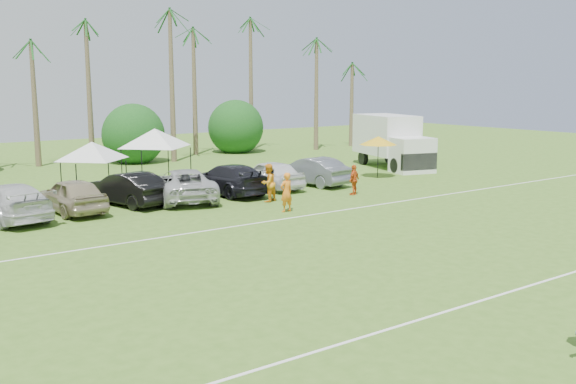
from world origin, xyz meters
TOP-DOWN VIEW (x-y plane):
  - ground at (0.00, 0.00)m, footprint 120.00×120.00m
  - field_lines at (0.00, 8.00)m, footprint 80.00×12.10m
  - palm_tree_5 at (0.00, 38.00)m, footprint 2.40×2.40m
  - palm_tree_6 at (4.00, 38.00)m, footprint 2.40×2.40m
  - palm_tree_7 at (8.00, 38.00)m, footprint 2.40×2.40m
  - palm_tree_8 at (13.00, 38.00)m, footprint 2.40×2.40m
  - palm_tree_9 at (18.00, 38.00)m, footprint 2.40×2.40m
  - palm_tree_10 at (23.00, 38.00)m, footprint 2.40×2.40m
  - palm_tree_11 at (27.00, 38.00)m, footprint 2.40×2.40m
  - bush_tree_2 at (6.00, 39.00)m, footprint 4.00×4.00m
  - bush_tree_3 at (16.00, 39.00)m, footprint 4.00×4.00m
  - sideline_player_a at (4.50, 15.28)m, footprint 0.71×0.50m
  - sideline_player_b at (5.25, 17.90)m, footprint 1.13×1.00m
  - sideline_player_c at (10.13, 16.88)m, footprint 1.04×0.73m
  - box_truck at (19.75, 23.71)m, footprint 4.39×7.58m
  - canopy_tent_left at (-1.22, 25.15)m, footprint 4.12×4.12m
  - canopy_tent_right at (3.19, 26.91)m, footprint 4.72×4.72m
  - market_umbrella at (15.57, 20.77)m, footprint 2.36×2.36m
  - parked_car_3 at (-6.50, 20.82)m, footprint 3.10×5.91m
  - parked_car_4 at (-3.69, 20.93)m, footprint 2.24×4.91m
  - parked_car_5 at (-0.87, 21.27)m, footprint 2.89×5.23m
  - parked_car_6 at (1.95, 20.75)m, footprint 4.32×6.42m
  - parked_car_7 at (4.76, 21.02)m, footprint 2.56×5.74m
  - parked_car_8 at (7.58, 21.18)m, footprint 2.01×4.83m
  - parked_car_9 at (10.40, 20.93)m, footprint 2.39×5.15m

SIDE VIEW (x-z plane):
  - ground at x=0.00m, z-range 0.00..0.00m
  - field_lines at x=0.00m, z-range 0.00..0.01m
  - parked_car_3 at x=-6.50m, z-range 0.00..1.63m
  - parked_car_4 at x=-3.69m, z-range 0.00..1.63m
  - parked_car_5 at x=-0.87m, z-range 0.00..1.63m
  - parked_car_6 at x=1.95m, z-range 0.00..1.63m
  - parked_car_7 at x=4.76m, z-range 0.00..1.63m
  - parked_car_8 at x=7.58m, z-range 0.00..1.63m
  - parked_car_9 at x=10.40m, z-range 0.00..1.63m
  - sideline_player_c at x=10.13m, z-range 0.00..1.64m
  - sideline_player_a at x=4.50m, z-range 0.00..1.86m
  - sideline_player_b at x=5.25m, z-range 0.00..1.94m
  - bush_tree_2 at x=6.00m, z-range -0.20..3.80m
  - bush_tree_3 at x=16.00m, z-range -0.20..3.80m
  - box_truck at x=19.75m, z-range 0.13..3.81m
  - market_umbrella at x=15.57m, z-range 1.04..3.67m
  - canopy_tent_left at x=-1.22m, z-range 1.19..4.52m
  - canopy_tent_right at x=3.19m, z-range 1.36..5.19m
  - palm_tree_8 at x=13.00m, z-range 3.03..11.93m
  - palm_tree_5 at x=0.00m, z-range 3.40..13.30m
  - palm_tree_9 at x=18.00m, z-range 3.40..13.30m
  - palm_tree_6 at x=4.00m, z-range 3.76..14.66m
  - palm_tree_10 at x=23.00m, z-range 3.76..14.66m
  - palm_tree_7 at x=8.00m, z-range 4.11..16.01m
  - palm_tree_11 at x=27.00m, z-range 4.11..16.01m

